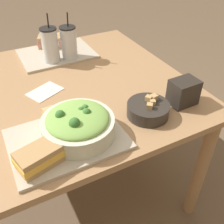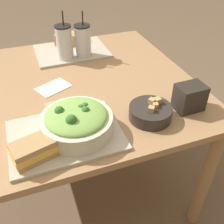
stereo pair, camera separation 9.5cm
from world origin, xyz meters
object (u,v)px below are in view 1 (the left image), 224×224
(baguette_far, at_px, (58,39))
(sandwich_far, at_px, (51,41))
(chip_bag, at_px, (183,92))
(baguette_near, at_px, (60,112))
(drink_cup_red, at_px, (69,43))
(sandwich_near, at_px, (39,157))
(napkin_folded, at_px, (45,92))
(salad_bowl, at_px, (78,124))
(soup_bowl, at_px, (148,109))
(drink_cup_dark, at_px, (50,46))

(baguette_far, bearing_deg, sandwich_far, 88.51)
(sandwich_far, relative_size, chip_bag, 1.50)
(baguette_near, height_order, drink_cup_red, drink_cup_red)
(sandwich_near, height_order, napkin_folded, sandwich_near)
(baguette_near, xyz_separation_m, sandwich_far, (0.17, 0.67, -0.00))
(sandwich_near, bearing_deg, salad_bowl, 10.42)
(chip_bag, xyz_separation_m, napkin_folded, (-0.49, 0.35, -0.05))
(salad_bowl, xyz_separation_m, sandwich_far, (0.14, 0.78, -0.01))
(soup_bowl, bearing_deg, sandwich_near, -171.65)
(baguette_near, distance_m, napkin_folded, 0.23)
(napkin_folded, bearing_deg, soup_bowl, -48.10)
(soup_bowl, xyz_separation_m, sandwich_near, (-0.45, -0.07, 0.02))
(drink_cup_dark, xyz_separation_m, drink_cup_red, (0.10, 0.00, -0.00))
(salad_bowl, bearing_deg, drink_cup_red, 72.49)
(baguette_near, xyz_separation_m, baguette_far, (0.21, 0.68, 0.00))
(sandwich_near, bearing_deg, chip_bag, -8.62)
(sandwich_near, relative_size, drink_cup_dark, 0.62)
(sandwich_far, relative_size, drink_cup_dark, 0.69)
(baguette_near, height_order, sandwich_far, baguette_near)
(drink_cup_red, distance_m, chip_bag, 0.66)
(napkin_folded, bearing_deg, drink_cup_red, 49.74)
(sandwich_far, height_order, chip_bag, chip_bag)
(chip_bag, bearing_deg, salad_bowl, 177.64)
(baguette_far, height_order, drink_cup_dark, drink_cup_dark)
(chip_bag, bearing_deg, drink_cup_red, 112.86)
(sandwich_near, bearing_deg, napkin_folded, 57.40)
(sandwich_near, relative_size, baguette_far, 1.25)
(salad_bowl, distance_m, chip_bag, 0.46)
(sandwich_near, xyz_separation_m, baguette_far, (0.35, 0.87, 0.00))
(baguette_near, bearing_deg, drink_cup_red, -25.91)
(sandwich_far, height_order, baguette_far, baguette_far)
(salad_bowl, height_order, drink_cup_red, drink_cup_red)
(chip_bag, bearing_deg, baguette_far, 107.55)
(soup_bowl, relative_size, baguette_near, 1.36)
(chip_bag, bearing_deg, napkin_folded, 143.07)
(salad_bowl, bearing_deg, baguette_near, 104.45)
(baguette_far, bearing_deg, soup_bowl, 168.10)
(drink_cup_red, xyz_separation_m, chip_bag, (0.27, -0.60, -0.04))
(drink_cup_red, bearing_deg, baguette_far, 90.93)
(drink_cup_dark, bearing_deg, salad_bowl, -98.48)
(sandwich_near, relative_size, chip_bag, 1.37)
(sandwich_far, distance_m, chip_bag, 0.85)
(baguette_near, height_order, baguette_far, same)
(salad_bowl, relative_size, baguette_near, 2.11)
(drink_cup_dark, height_order, chip_bag, drink_cup_dark)
(baguette_far, xyz_separation_m, drink_cup_red, (0.00, -0.20, 0.05))
(salad_bowl, relative_size, baguette_far, 2.08)
(baguette_near, bearing_deg, soup_bowl, -112.87)
(soup_bowl, height_order, chip_bag, chip_bag)
(drink_cup_red, distance_m, napkin_folded, 0.35)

